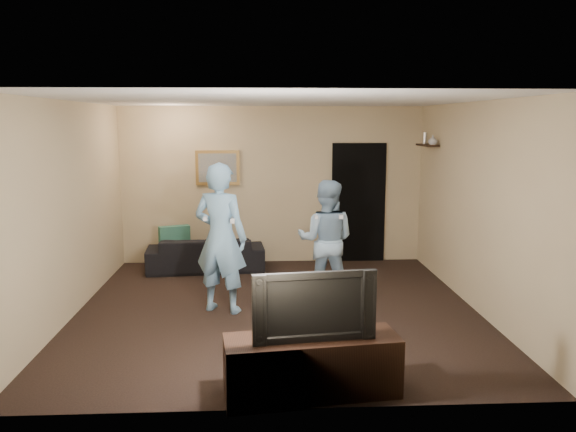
{
  "coord_description": "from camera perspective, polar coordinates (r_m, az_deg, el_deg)",
  "views": [
    {
      "loc": [
        -0.21,
        -6.81,
        2.35
      ],
      "look_at": [
        0.15,
        0.3,
        1.15
      ],
      "focal_mm": 35.0,
      "sensor_mm": 36.0,
      "label": 1
    }
  ],
  "objects": [
    {
      "name": "shelf_figurine",
      "position": [
        9.14,
        13.74,
        7.7
      ],
      "size": [
        0.06,
        0.06,
        0.18
      ],
      "primitive_type": "cylinder",
      "color": "silver",
      "rests_on": "wall_shelf"
    },
    {
      "name": "wall_front",
      "position": [
        4.44,
        -0.13,
        -4.12
      ],
      "size": [
        5.0,
        0.04,
        2.6
      ],
      "primitive_type": "cube",
      "color": "tan",
      "rests_on": "ground"
    },
    {
      "name": "throw_pillow",
      "position": [
        9.1,
        -11.45,
        -2.49
      ],
      "size": [
        0.5,
        0.32,
        0.48
      ],
      "primitive_type": "cube",
      "rotation": [
        0.0,
        0.0,
        0.38
      ],
      "color": "#1C5444",
      "rests_on": "sofa"
    },
    {
      "name": "wall_shelf",
      "position": [
        9.0,
        13.98,
        7.0
      ],
      "size": [
        0.2,
        0.6,
        0.03
      ],
      "primitive_type": "cube",
      "color": "black",
      "rests_on": "wall_right"
    },
    {
      "name": "ground",
      "position": [
        7.21,
        -1.1,
        -9.46
      ],
      "size": [
        5.0,
        5.0,
        0.0
      ],
      "primitive_type": "plane",
      "color": "black",
      "rests_on": "ground"
    },
    {
      "name": "ceiling",
      "position": [
        6.82,
        -1.17,
        11.66
      ],
      "size": [
        5.0,
        5.0,
        0.04
      ],
      "primitive_type": "cube",
      "color": "silver",
      "rests_on": "wall_back"
    },
    {
      "name": "sofa",
      "position": [
        9.08,
        -8.35,
        -3.78
      ],
      "size": [
        1.9,
        0.87,
        0.54
      ],
      "primitive_type": "imported",
      "rotation": [
        0.0,
        0.0,
        3.23
      ],
      "color": "black",
      "rests_on": "ground"
    },
    {
      "name": "wall_left",
      "position": [
        7.26,
        -21.26,
        0.6
      ],
      "size": [
        0.04,
        5.0,
        2.6
      ],
      "primitive_type": "cube",
      "color": "tan",
      "rests_on": "ground"
    },
    {
      "name": "tv_console",
      "position": [
        5.05,
        2.42,
        -15.03
      ],
      "size": [
        1.56,
        0.67,
        0.54
      ],
      "primitive_type": "cube",
      "rotation": [
        0.0,
        0.0,
        0.12
      ],
      "color": "black",
      "rests_on": "ground"
    },
    {
      "name": "light_switch",
      "position": [
        9.41,
        3.58,
        3.14
      ],
      "size": [
        0.08,
        0.02,
        0.12
      ],
      "primitive_type": "cube",
      "color": "silver",
      "rests_on": "wall_back"
    },
    {
      "name": "painting_frame",
      "position": [
        9.34,
        -7.16,
        4.89
      ],
      "size": [
        0.72,
        0.05,
        0.57
      ],
      "primitive_type": "cube",
      "color": "olive",
      "rests_on": "wall_back"
    },
    {
      "name": "doorway",
      "position": [
        9.53,
        7.16,
        1.35
      ],
      "size": [
        0.9,
        0.06,
        2.0
      ],
      "primitive_type": "cube",
      "color": "black",
      "rests_on": "ground"
    },
    {
      "name": "shelf_vase",
      "position": [
        8.75,
        14.5,
        7.47
      ],
      "size": [
        0.16,
        0.16,
        0.14
      ],
      "primitive_type": "imported",
      "rotation": [
        0.0,
        0.0,
        0.24
      ],
      "color": "#BBBBC0",
      "rests_on": "wall_shelf"
    },
    {
      "name": "wall_back",
      "position": [
        9.37,
        -1.61,
        3.13
      ],
      "size": [
        5.0,
        0.04,
        2.6
      ],
      "primitive_type": "cube",
      "color": "tan",
      "rests_on": "ground"
    },
    {
      "name": "painting_canvas",
      "position": [
        9.32,
        -7.18,
        4.88
      ],
      "size": [
        0.62,
        0.01,
        0.47
      ],
      "primitive_type": "cube",
      "color": "slate",
      "rests_on": "painting_frame"
    },
    {
      "name": "wii_player_left",
      "position": [
        6.97,
        -6.86,
        -2.23
      ],
      "size": [
        0.8,
        0.67,
        1.87
      ],
      "color": "#7EB3DB",
      "rests_on": "ground"
    },
    {
      "name": "wii_player_right",
      "position": [
        7.44,
        3.88,
        -2.47
      ],
      "size": [
        0.91,
        0.78,
        1.6
      ],
      "color": "#88AAC7",
      "rests_on": "ground"
    },
    {
      "name": "television",
      "position": [
        4.84,
        2.47,
        -8.85
      ],
      "size": [
        1.06,
        0.27,
        0.61
      ],
      "primitive_type": "imported",
      "rotation": [
        0.0,
        0.0,
        0.12
      ],
      "color": "black",
      "rests_on": "tv_console"
    },
    {
      "name": "wall_right",
      "position": [
        7.41,
        18.59,
        0.91
      ],
      "size": [
        0.04,
        5.0,
        2.6
      ],
      "primitive_type": "cube",
      "color": "tan",
      "rests_on": "ground"
    }
  ]
}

